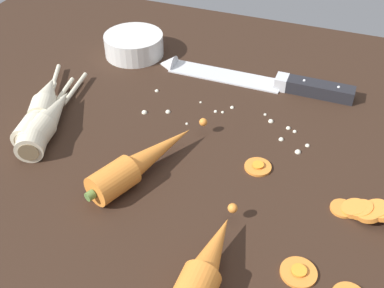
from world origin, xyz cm
name	(u,v)px	position (x,y,z in cm)	size (l,w,h in cm)	color
ground_plane	(197,154)	(0.00, 0.00, -2.00)	(120.00, 90.00, 4.00)	#332116
chefs_knife	(248,78)	(2.36, 19.24, 0.65)	(34.70, 4.42, 4.18)	silver
whole_carrot	(142,162)	(-4.70, -8.47, 2.10)	(10.24, 20.27, 4.20)	orange
whole_carrot_second	(208,263)	(8.86, -20.54, 2.10)	(4.37, 15.71, 4.20)	orange
parsnip_front	(41,118)	(-23.09, -4.80, 1.98)	(6.16, 18.49, 4.00)	beige
parsnip_mid_left	(50,117)	(-22.02, -4.23, 1.98)	(6.02, 20.87, 4.00)	beige
parsnip_mid_right	(38,125)	(-22.45, -6.56, 1.98)	(9.74, 18.29, 4.00)	beige
parsnip_back	(46,98)	(-25.41, -0.10, 1.98)	(9.26, 16.45, 4.00)	beige
carrot_slice_stack	(376,211)	(25.21, -5.67, 1.34)	(10.41, 3.69, 3.35)	orange
carrot_slice_stray_near	(258,166)	(9.64, -1.88, 0.36)	(3.71, 3.71, 0.70)	orange
carrot_slice_stray_far	(299,271)	(18.10, -16.84, 0.36)	(4.06, 4.06, 0.70)	orange
prep_bowl	(134,44)	(-20.38, 20.80, 2.15)	(11.00, 11.00, 4.00)	white
mince_crumbs	(233,121)	(3.38, 6.66, 0.37)	(27.05, 8.06, 0.89)	silver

